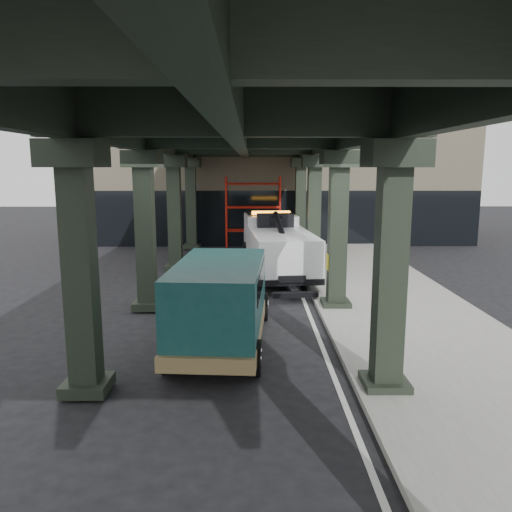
{
  "coord_description": "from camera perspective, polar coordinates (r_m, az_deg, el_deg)",
  "views": [
    {
      "loc": [
        -0.09,
        -13.45,
        4.5
      ],
      "look_at": [
        0.05,
        2.28,
        1.7
      ],
      "focal_mm": 35.0,
      "sensor_mm": 36.0,
      "label": 1
    }
  ],
  "objects": [
    {
      "name": "tow_truck",
      "position": [
        21.22,
        2.31,
        1.42
      ],
      "size": [
        2.98,
        8.31,
        2.67
      ],
      "rotation": [
        0.0,
        0.0,
        0.09
      ],
      "color": "black",
      "rests_on": "ground"
    },
    {
      "name": "towed_van",
      "position": [
        12.6,
        -4.01,
        -5.11
      ],
      "size": [
        2.54,
        5.64,
        2.23
      ],
      "rotation": [
        0.0,
        0.0,
        -0.07
      ],
      "color": "#124343",
      "rests_on": "ground"
    },
    {
      "name": "scaffolding",
      "position": [
        28.19,
        -0.34,
        5.23
      ],
      "size": [
        3.08,
        0.88,
        4.0
      ],
      "color": "red",
      "rests_on": "ground"
    },
    {
      "name": "building",
      "position": [
        33.52,
        3.1,
        9.23
      ],
      "size": [
        22.0,
        10.0,
        8.0
      ],
      "primitive_type": "cube",
      "color": "#C6B793",
      "rests_on": "ground"
    },
    {
      "name": "lane_stripe",
      "position": [
        16.19,
        5.89,
        -6.08
      ],
      "size": [
        0.12,
        38.0,
        0.01
      ],
      "primitive_type": "cube",
      "color": "silver",
      "rests_on": "ground"
    },
    {
      "name": "sidewalk",
      "position": [
        16.71,
        15.52,
        -5.64
      ],
      "size": [
        5.0,
        40.0,
        0.15
      ],
      "primitive_type": "cube",
      "color": "gray",
      "rests_on": "ground"
    },
    {
      "name": "viaduct",
      "position": [
        15.48,
        -1.71,
        13.65
      ],
      "size": [
        7.4,
        32.0,
        6.4
      ],
      "color": "#202A1F",
      "rests_on": "ground"
    },
    {
      "name": "ground",
      "position": [
        14.18,
        -0.13,
        -8.41
      ],
      "size": [
        90.0,
        90.0,
        0.0
      ],
      "primitive_type": "plane",
      "color": "black",
      "rests_on": "ground"
    }
  ]
}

